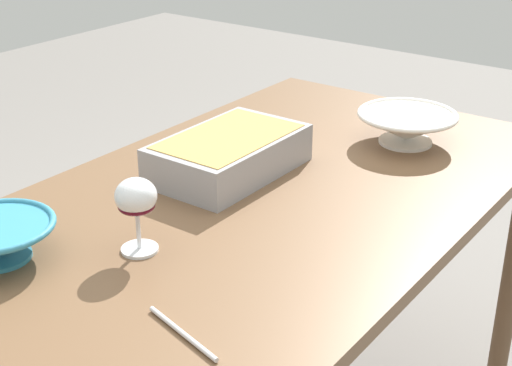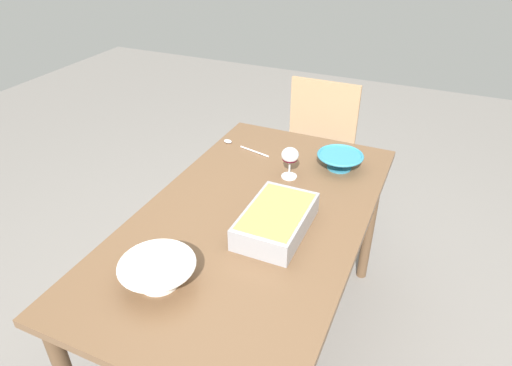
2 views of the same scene
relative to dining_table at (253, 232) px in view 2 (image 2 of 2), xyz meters
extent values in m
plane|color=gray|center=(0.00, 0.00, -0.69)|extent=(8.00, 8.00, 0.00)
cube|color=brown|center=(0.00, 0.00, 0.07)|extent=(1.49, 0.83, 0.03)
cylinder|color=brown|center=(-0.69, -0.36, -0.31)|extent=(0.05, 0.05, 0.74)
cylinder|color=brown|center=(-0.69, 0.36, -0.31)|extent=(0.05, 0.05, 0.74)
cube|color=#334772|center=(-1.03, -0.08, -0.22)|extent=(0.40, 0.44, 0.02)
cube|color=tan|center=(-1.21, -0.08, 0.00)|extent=(0.02, 0.42, 0.43)
cylinder|color=tan|center=(-0.84, -0.28, -0.46)|extent=(0.04, 0.04, 0.45)
cylinder|color=tan|center=(-0.84, 0.13, -0.46)|extent=(0.04, 0.04, 0.45)
cylinder|color=tan|center=(-1.21, -0.28, -0.46)|extent=(0.04, 0.04, 0.45)
cylinder|color=tan|center=(-1.21, 0.13, -0.46)|extent=(0.04, 0.04, 0.45)
cylinder|color=white|center=(-0.32, 0.03, 0.09)|extent=(0.07, 0.07, 0.01)
cylinder|color=white|center=(-0.32, 0.03, 0.13)|extent=(0.01, 0.01, 0.07)
ellipsoid|color=white|center=(-0.32, 0.03, 0.20)|extent=(0.07, 0.07, 0.06)
ellipsoid|color=#4C0A19|center=(-0.32, 0.03, 0.18)|extent=(0.07, 0.07, 0.03)
cube|color=#99999E|center=(0.05, 0.12, 0.13)|extent=(0.35, 0.21, 0.09)
cube|color=tan|center=(0.05, 0.12, 0.16)|extent=(0.31, 0.19, 0.02)
cylinder|color=white|center=(0.45, -0.12, 0.09)|extent=(0.13, 0.13, 0.01)
cone|color=white|center=(0.45, -0.12, 0.13)|extent=(0.23, 0.23, 0.07)
torus|color=white|center=(0.45, -0.12, 0.16)|extent=(0.24, 0.24, 0.01)
cylinder|color=teal|center=(-0.48, 0.21, 0.09)|extent=(0.11, 0.11, 0.01)
cone|color=teal|center=(-0.48, 0.21, 0.12)|extent=(0.20, 0.20, 0.06)
torus|color=teal|center=(-0.48, 0.21, 0.15)|extent=(0.21, 0.21, 0.01)
cylinder|color=silver|center=(-0.46, -0.20, 0.09)|extent=(0.05, 0.17, 0.01)
ellipsoid|color=silver|center=(-0.50, -0.36, 0.10)|extent=(0.04, 0.05, 0.01)
camera|label=1|loc=(-1.13, -0.83, 0.75)|focal=52.26mm
camera|label=2|loc=(1.26, 0.57, 1.09)|focal=31.32mm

